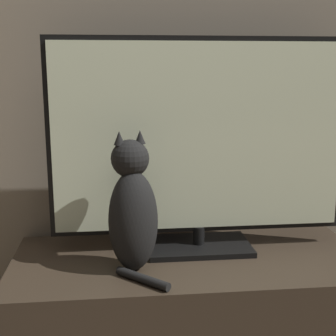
% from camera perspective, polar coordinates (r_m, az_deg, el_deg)
% --- Properties ---
extents(wall_back, '(4.80, 0.05, 2.60)m').
position_cam_1_polar(wall_back, '(1.91, 1.40, 18.61)').
color(wall_back, '#756B5B').
rests_on(wall_back, ground_plane).
extents(tv_stand, '(1.27, 0.55, 0.41)m').
position_cam_1_polar(tv_stand, '(1.81, 2.61, -16.89)').
color(tv_stand, '#33281E').
rests_on(tv_stand, ground_plane).
extents(tv, '(1.09, 0.23, 0.78)m').
position_cam_1_polar(tv, '(1.69, 3.90, 2.83)').
color(tv, black).
rests_on(tv, tv_stand).
extents(cat, '(0.21, 0.29, 0.47)m').
position_cam_1_polar(cat, '(1.56, -4.35, -5.16)').
color(cat, black).
rests_on(cat, tv_stand).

